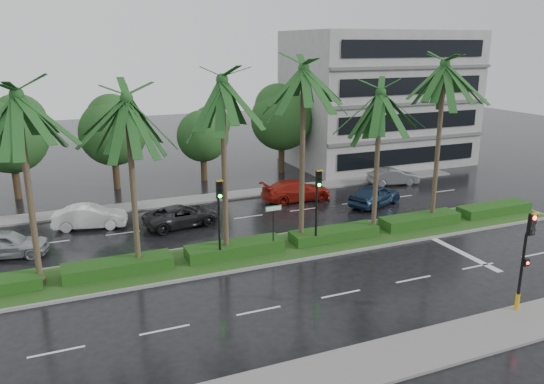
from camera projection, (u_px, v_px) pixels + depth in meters
name	position (u px, v px, depth m)	size (l,w,h in m)	color
ground	(294.00, 255.00, 28.40)	(120.00, 120.00, 0.00)	black
near_sidewalk	(413.00, 352.00, 19.33)	(40.00, 2.40, 0.12)	slate
far_sidewalk	(225.00, 196.00, 39.02)	(40.00, 2.00, 0.12)	slate
median	(286.00, 247.00, 29.26)	(36.00, 4.00, 0.15)	gray
hedge	(286.00, 241.00, 29.16)	(35.20, 1.40, 0.60)	#183F12
lane_markings	(347.00, 249.00, 29.15)	(34.00, 13.06, 0.01)	silver
palm_row	(265.00, 95.00, 26.55)	(26.30, 4.20, 10.46)	#3F3124
signal_near	(525.00, 258.00, 21.63)	(0.34, 0.45, 4.36)	black
signal_median_left	(219.00, 209.00, 26.35)	(0.34, 0.42, 4.36)	black
signal_median_right	(318.00, 197.00, 28.41)	(0.34, 0.42, 4.36)	black
street_sign	(273.00, 217.00, 27.87)	(0.95, 0.09, 2.60)	black
bg_trees	(188.00, 125.00, 42.30)	(32.78, 5.31, 7.68)	#322017
building	(378.00, 98.00, 49.09)	(16.00, 10.00, 12.00)	gray
car_silver	(5.00, 244.00, 27.94)	(4.27, 1.72, 1.46)	#A8ACB0
car_white	(90.00, 217.00, 32.36)	(4.33, 1.51, 1.43)	white
car_darkgrey	(182.00, 216.00, 32.74)	(4.69, 2.16, 1.30)	#242326
car_red	(296.00, 190.00, 38.04)	(5.09, 2.07, 1.48)	maroon
car_blue	(375.00, 195.00, 36.81)	(4.45, 1.79, 1.52)	#162A43
car_grey	(393.00, 177.00, 42.27)	(3.98, 1.39, 1.31)	slate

